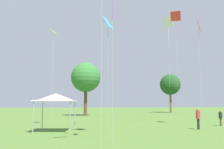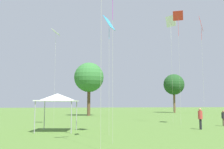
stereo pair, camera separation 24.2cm
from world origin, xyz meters
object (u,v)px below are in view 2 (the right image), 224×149
(kite_3, at_px, (171,23))
(distant_tree_1, at_px, (174,85))
(kite_7, at_px, (201,26))
(person_standing_0, at_px, (223,117))
(person_standing_2, at_px, (200,117))
(canopy_tent, at_px, (57,98))
(kite_5, at_px, (178,19))
(distant_tree_2, at_px, (89,78))
(kite_0, at_px, (56,35))
(kite_6, at_px, (109,25))

(kite_3, xyz_separation_m, distant_tree_1, (14.77, 32.95, -4.82))
(kite_7, xyz_separation_m, distant_tree_1, (13.07, 36.91, -3.44))
(person_standing_0, distance_m, person_standing_2, 4.87)
(person_standing_2, distance_m, canopy_tent, 12.29)
(kite_3, distance_m, kite_5, 2.42)
(person_standing_2, xyz_separation_m, distant_tree_2, (-7.02, 27.84, 6.03))
(kite_3, distance_m, kite_7, 4.52)
(kite_0, xyz_separation_m, distant_tree_1, (28.21, 34.09, -2.43))
(kite_3, distance_m, kite_6, 14.33)
(person_standing_2, height_order, kite_3, kite_3)
(person_standing_2, distance_m, kite_6, 11.23)
(canopy_tent, distance_m, kite_7, 16.89)
(kite_0, bearing_deg, kite_6, -99.49)
(kite_3, distance_m, distant_tree_1, 36.43)
(canopy_tent, distance_m, kite_0, 8.97)
(kite_0, distance_m, distant_tree_1, 44.31)
(kite_0, height_order, kite_5, kite_5)
(kite_0, bearing_deg, distant_tree_1, 16.34)
(person_standing_2, height_order, kite_0, kite_0)
(kite_5, bearing_deg, person_standing_0, -145.67)
(kite_3, bearing_deg, kite_7, -144.83)
(canopy_tent, bearing_deg, distant_tree_2, 79.30)
(distant_tree_2, bearing_deg, person_standing_2, -75.84)
(canopy_tent, distance_m, kite_5, 16.28)
(kite_0, relative_size, distant_tree_1, 1.04)
(person_standing_2, xyz_separation_m, kite_5, (0.66, 5.24, 10.49))
(kite_0, height_order, kite_7, kite_7)
(kite_0, bearing_deg, kite_5, -39.47)
(kite_0, distance_m, kite_5, 13.51)
(person_standing_2, xyz_separation_m, distant_tree_1, (15.60, 40.59, 5.92))
(distant_tree_1, bearing_deg, kite_3, -114.14)
(kite_6, bearing_deg, kite_5, 26.31)
(person_standing_2, distance_m, kite_5, 11.74)
(person_standing_0, distance_m, kite_0, 19.06)
(person_standing_2, relative_size, canopy_tent, 0.51)
(canopy_tent, xyz_separation_m, kite_0, (-0.44, 5.91, 6.73))
(kite_0, bearing_deg, kite_3, -29.21)
(canopy_tent, relative_size, kite_7, 0.32)
(canopy_tent, bearing_deg, distant_tree_1, 55.23)
(kite_5, height_order, distant_tree_1, kite_5)
(kite_0, xyz_separation_m, kite_7, (15.14, -2.82, 1.01))
(canopy_tent, xyz_separation_m, distant_tree_2, (5.15, 27.25, 4.42))
(person_standing_0, xyz_separation_m, kite_6, (-12.49, -5.32, 7.09))
(kite_3, relative_size, distant_tree_2, 1.28)
(distant_tree_1, bearing_deg, kite_0, -129.61)
(kite_7, bearing_deg, canopy_tent, 179.81)
(kite_3, relative_size, kite_6, 1.47)
(kite_3, xyz_separation_m, kite_6, (-9.30, -10.21, -3.82))
(kite_6, relative_size, distant_tree_1, 0.90)
(person_standing_0, xyz_separation_m, kite_7, (-1.49, 0.93, 9.54))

